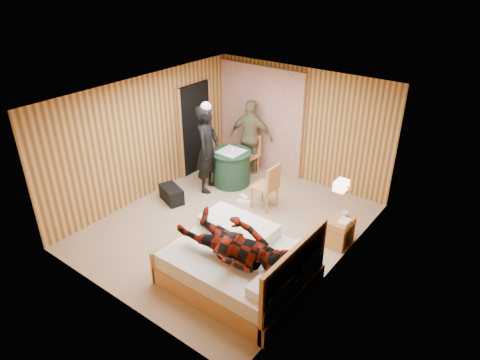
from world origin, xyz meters
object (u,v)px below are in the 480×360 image
Objects in this scene: chair_near at (269,184)px; man_at_table at (251,137)px; round_table at (231,167)px; wall_lamp at (341,185)px; bed at (241,265)px; chair_far at (250,151)px; woman_standing at (208,149)px; man_on_bed at (233,237)px; nightstand at (339,231)px; duffel_bag at (172,194)px.

chair_near is 1.71m from man_at_table.
round_table is 0.87m from man_at_table.
wall_lamp is 2.00m from bed.
man_at_table is (-1.24, 1.13, 0.30)m from chair_near.
chair_far is at bearing -131.05° from chair_near.
chair_near is at bearing 113.25° from bed.
man_at_table is (-0.01, 0.04, 0.32)m from chair_far.
woman_standing is 1.06× the size of man_on_bed.
woman_standing is (-0.23, -0.49, 0.54)m from round_table.
nightstand is at bearing -17.78° from chair_far.
wall_lamp is at bearing 73.84° from chair_near.
man_at_table reaches higher than duffel_bag.
duffel_bag is 1.19m from woman_standing.
bed is at bearing 23.72° from chair_near.
duffel_bag is at bearing -167.70° from nightstand.
chair_near reaches higher than chair_far.
duffel_bag is 3.07m from man_on_bed.
wall_lamp is 3.19m from round_table.
duffel_bag is (-1.73, -0.96, -0.40)m from chair_near.
bed reaches higher than nightstand.
bed is 3.13m from woman_standing.
chair_near reaches higher than duffel_bag.
chair_near is (1.24, -0.40, 0.17)m from round_table.
round_table is 0.71m from chair_far.
chair_far is at bearing 89.20° from round_table.
round_table is (-2.88, 0.62, 0.13)m from nightstand.
man_on_bed is at bearing -109.48° from nightstand.
wall_lamp is 1.91m from chair_near.
wall_lamp reaches higher than round_table.
duffel_bag is 0.32× the size of man_on_bed.
wall_lamp is at bearing 62.68° from bed.
chair_far is (0.01, 0.69, 0.15)m from round_table.
woman_standing is 3.24m from man_on_bed.
man_at_table is (0.00, 0.73, 0.47)m from round_table.
man_at_table is (0.23, 1.23, -0.07)m from woman_standing.
bed is 0.71m from man_on_bed.
man_at_table is (-2.88, 1.35, 0.60)m from nightstand.
bed is at bearing -112.48° from nightstand.
man_on_bed is at bearing 106.71° from man_at_table.
nightstand is 1.68m from chair_near.
woman_standing reaches higher than chair_near.
bed is at bearing -49.33° from chair_far.
chair_near reaches higher than nightstand.
round_table is 0.50× the size of man_on_bed.
chair_near is 0.56× the size of man_at_table.
man_at_table is at bearing 122.22° from man_on_bed.
bed is at bearing 108.17° from man_at_table.
nightstand is 0.28× the size of woman_standing.
chair_near is 1.52m from woman_standing.
nightstand is at bearing 67.52° from bed.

